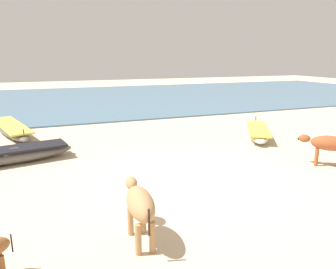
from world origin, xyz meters
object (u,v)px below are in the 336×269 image
at_px(cow_second_adult_rust, 327,144).
at_px(fishing_boat_1, 15,154).
at_px(cow_adult_tan, 140,204).
at_px(fishing_boat_0, 258,132).
at_px(fishing_boat_2, 11,129).

bearing_deg(cow_second_adult_rust, fishing_boat_1, 22.43).
xyz_separation_m(fishing_boat_1, cow_adult_tan, (2.54, -5.81, 0.48)).
height_order(fishing_boat_1, cow_second_adult_rust, cow_second_adult_rust).
bearing_deg(cow_second_adult_rust, fishing_boat_0, -48.55).
xyz_separation_m(fishing_boat_0, fishing_boat_2, (-9.84, 4.36, 0.01)).
distance_m(fishing_boat_0, cow_second_adult_rust, 3.83).
xyz_separation_m(fishing_boat_2, cow_second_adult_rust, (9.58, -8.15, 0.46)).
bearing_deg(fishing_boat_1, fishing_boat_2, -94.85).
relative_size(fishing_boat_2, cow_second_adult_rust, 4.02).
xyz_separation_m(cow_adult_tan, cow_second_adult_rust, (6.58, 1.96, -0.04)).
relative_size(fishing_boat_2, cow_adult_tan, 3.13).
relative_size(fishing_boat_0, cow_second_adult_rust, 2.70).
relative_size(fishing_boat_1, cow_adult_tan, 2.34).
distance_m(fishing_boat_2, cow_adult_tan, 10.57).
distance_m(fishing_boat_1, fishing_boat_2, 4.34).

